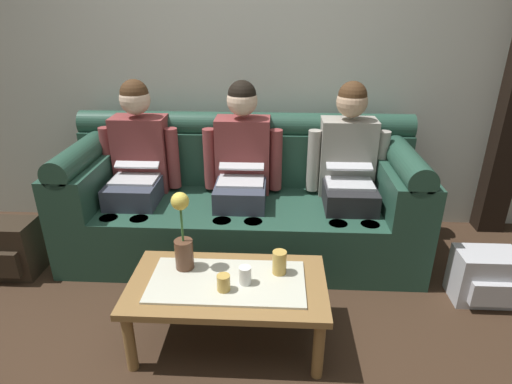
{
  "coord_description": "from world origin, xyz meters",
  "views": [
    {
      "loc": [
        0.24,
        -1.6,
        1.68
      ],
      "look_at": [
        0.12,
        0.84,
        0.6
      ],
      "focal_mm": 29.73,
      "sensor_mm": 36.0,
      "label": 1
    }
  ],
  "objects_px": {
    "cup_near_right": "(279,262)",
    "backpack_right": "(484,277)",
    "person_left": "(138,163)",
    "cup_far_center": "(245,275)",
    "couch": "(242,202)",
    "person_right": "(348,167)",
    "flower_vase": "(183,237)",
    "coffee_table": "(227,289)",
    "cup_near_left": "(224,283)",
    "backpack_left": "(13,249)",
    "person_middle": "(242,165)"
  },
  "relations": [
    {
      "from": "cup_near_right",
      "to": "backpack_right",
      "type": "relative_size",
      "value": 0.36
    },
    {
      "from": "person_left",
      "to": "cup_far_center",
      "type": "distance_m",
      "value": 1.31
    },
    {
      "from": "couch",
      "to": "person_right",
      "type": "distance_m",
      "value": 0.79
    },
    {
      "from": "couch",
      "to": "cup_far_center",
      "type": "height_order",
      "value": "couch"
    },
    {
      "from": "flower_vase",
      "to": "cup_far_center",
      "type": "height_order",
      "value": "flower_vase"
    },
    {
      "from": "coffee_table",
      "to": "cup_near_left",
      "type": "distance_m",
      "value": 0.12
    },
    {
      "from": "couch",
      "to": "person_left",
      "type": "relative_size",
      "value": 2.0
    },
    {
      "from": "cup_near_right",
      "to": "backpack_left",
      "type": "xyz_separation_m",
      "value": [
        -1.76,
        0.46,
        -0.26
      ]
    },
    {
      "from": "person_left",
      "to": "cup_near_right",
      "type": "height_order",
      "value": "person_left"
    },
    {
      "from": "person_middle",
      "to": "person_right",
      "type": "height_order",
      "value": "same"
    },
    {
      "from": "person_right",
      "to": "backpack_left",
      "type": "xyz_separation_m",
      "value": [
        -2.23,
        -0.43,
        -0.47
      ]
    },
    {
      "from": "couch",
      "to": "cup_near_left",
      "type": "distance_m",
      "value": 1.05
    },
    {
      "from": "person_left",
      "to": "cup_near_left",
      "type": "bearing_deg",
      "value": -55.19
    },
    {
      "from": "cup_near_right",
      "to": "backpack_left",
      "type": "bearing_deg",
      "value": 165.53
    },
    {
      "from": "backpack_left",
      "to": "person_right",
      "type": "bearing_deg",
      "value": 10.93
    },
    {
      "from": "person_right",
      "to": "coffee_table",
      "type": "distance_m",
      "value": 1.26
    },
    {
      "from": "cup_near_left",
      "to": "backpack_left",
      "type": "relative_size",
      "value": 0.22
    },
    {
      "from": "person_right",
      "to": "person_middle",
      "type": "bearing_deg",
      "value": 179.99
    },
    {
      "from": "coffee_table",
      "to": "backpack_right",
      "type": "bearing_deg",
      "value": 15.43
    },
    {
      "from": "couch",
      "to": "person_middle",
      "type": "relative_size",
      "value": 2.0
    },
    {
      "from": "coffee_table",
      "to": "cup_far_center",
      "type": "height_order",
      "value": "cup_far_center"
    },
    {
      "from": "cup_near_left",
      "to": "cup_far_center",
      "type": "bearing_deg",
      "value": 31.34
    },
    {
      "from": "flower_vase",
      "to": "backpack_right",
      "type": "distance_m",
      "value": 1.83
    },
    {
      "from": "person_right",
      "to": "cup_near_right",
      "type": "xyz_separation_m",
      "value": [
        -0.47,
        -0.89,
        -0.21
      ]
    },
    {
      "from": "person_middle",
      "to": "couch",
      "type": "bearing_deg",
      "value": 90.0
    },
    {
      "from": "person_middle",
      "to": "coffee_table",
      "type": "height_order",
      "value": "person_middle"
    },
    {
      "from": "person_middle",
      "to": "backpack_right",
      "type": "height_order",
      "value": "person_middle"
    },
    {
      "from": "flower_vase",
      "to": "person_left",
      "type": "bearing_deg",
      "value": 119.94
    },
    {
      "from": "coffee_table",
      "to": "backpack_right",
      "type": "relative_size",
      "value": 2.84
    },
    {
      "from": "cup_near_left",
      "to": "couch",
      "type": "bearing_deg",
      "value": 89.56
    },
    {
      "from": "flower_vase",
      "to": "backpack_left",
      "type": "xyz_separation_m",
      "value": [
        -1.26,
        0.43,
        -0.38
      ]
    },
    {
      "from": "backpack_right",
      "to": "flower_vase",
      "type": "bearing_deg",
      "value": -169.93
    },
    {
      "from": "person_right",
      "to": "backpack_right",
      "type": "height_order",
      "value": "person_right"
    },
    {
      "from": "flower_vase",
      "to": "person_middle",
      "type": "bearing_deg",
      "value": 74.5
    },
    {
      "from": "person_right",
      "to": "flower_vase",
      "type": "xyz_separation_m",
      "value": [
        -0.98,
        -0.86,
        -0.09
      ]
    },
    {
      "from": "person_middle",
      "to": "cup_near_left",
      "type": "distance_m",
      "value": 1.07
    },
    {
      "from": "coffee_table",
      "to": "flower_vase",
      "type": "bearing_deg",
      "value": 155.98
    },
    {
      "from": "person_left",
      "to": "coffee_table",
      "type": "bearing_deg",
      "value": -52.78
    },
    {
      "from": "coffee_table",
      "to": "backpack_right",
      "type": "xyz_separation_m",
      "value": [
        1.52,
        0.42,
        -0.17
      ]
    },
    {
      "from": "backpack_right",
      "to": "couch",
      "type": "bearing_deg",
      "value": 159.91
    },
    {
      "from": "cup_far_center",
      "to": "person_middle",
      "type": "bearing_deg",
      "value": 95.42
    },
    {
      "from": "couch",
      "to": "backpack_right",
      "type": "height_order",
      "value": "couch"
    },
    {
      "from": "couch",
      "to": "coffee_table",
      "type": "relative_size",
      "value": 2.39
    },
    {
      "from": "coffee_table",
      "to": "flower_vase",
      "type": "relative_size",
      "value": 2.32
    },
    {
      "from": "flower_vase",
      "to": "cup_near_left",
      "type": "bearing_deg",
      "value": -38.58
    },
    {
      "from": "person_left",
      "to": "cup_near_left",
      "type": "xyz_separation_m",
      "value": [
        0.73,
        -1.05,
        -0.23
      ]
    },
    {
      "from": "couch",
      "to": "person_right",
      "type": "relative_size",
      "value": 2.0
    },
    {
      "from": "couch",
      "to": "cup_near_left",
      "type": "height_order",
      "value": "couch"
    },
    {
      "from": "person_right",
      "to": "cup_near_right",
      "type": "distance_m",
      "value": 1.03
    },
    {
      "from": "person_left",
      "to": "cup_far_center",
      "type": "bearing_deg",
      "value": -49.9
    }
  ]
}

